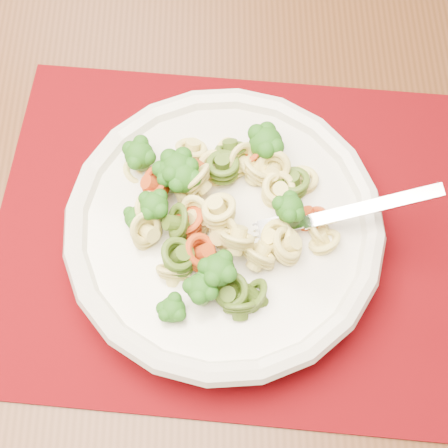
% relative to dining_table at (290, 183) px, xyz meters
% --- Properties ---
extents(dining_table, '(1.60, 1.35, 0.71)m').
position_rel_dining_table_xyz_m(dining_table, '(0.00, 0.00, 0.00)').
color(dining_table, '#542E17').
rests_on(dining_table, ground).
extents(placemat, '(0.50, 0.44, 0.00)m').
position_rel_dining_table_xyz_m(placemat, '(-0.02, -0.12, 0.10)').
color(placemat, '#5A0306').
rests_on(placemat, dining_table).
extents(pasta_bowl, '(0.27, 0.27, 0.05)m').
position_rel_dining_table_xyz_m(pasta_bowl, '(-0.02, -0.13, 0.13)').
color(pasta_bowl, white).
rests_on(pasta_bowl, placemat).
extents(pasta_broccoli_heap, '(0.23, 0.23, 0.06)m').
position_rel_dining_table_xyz_m(pasta_broccoli_heap, '(-0.02, -0.13, 0.15)').
color(pasta_broccoli_heap, '#E7D572').
rests_on(pasta_broccoli_heap, pasta_bowl).
extents(fork, '(0.17, 0.11, 0.08)m').
position_rel_dining_table_xyz_m(fork, '(0.02, -0.12, 0.14)').
color(fork, silver).
rests_on(fork, pasta_bowl).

